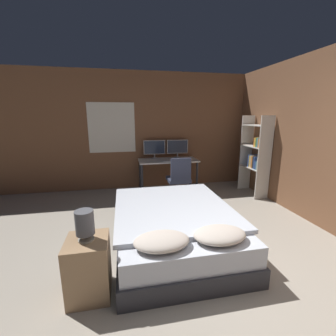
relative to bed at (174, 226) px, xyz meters
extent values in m
plane|color=#9E9384|center=(0.37, -1.27, -0.26)|extent=(20.00, 20.00, 0.00)
cube|color=brown|center=(0.37, 2.67, 1.09)|extent=(12.00, 0.06, 2.70)
cube|color=silver|center=(-0.86, 2.63, 1.19)|extent=(1.04, 0.01, 1.12)
cube|color=black|center=(-0.86, 2.64, 1.19)|extent=(0.96, 0.01, 1.04)
cube|color=brown|center=(2.38, 0.23, 1.09)|extent=(0.06, 12.00, 2.70)
cube|color=#2D2D33|center=(0.00, 0.02, -0.15)|extent=(1.50, 2.05, 0.22)
cube|color=silver|center=(0.00, 0.02, 0.08)|extent=(1.44, 1.99, 0.24)
cube|color=silver|center=(0.00, 0.14, 0.23)|extent=(1.54, 1.72, 0.05)
ellipsoid|color=beige|center=(-0.30, -0.76, 0.27)|extent=(0.55, 0.38, 0.13)
ellipsoid|color=beige|center=(0.30, -0.76, 0.27)|extent=(0.55, 0.38, 0.13)
cube|color=#997551|center=(-1.00, -0.70, 0.04)|extent=(0.39, 0.41, 0.59)
cylinder|color=gray|center=(-1.00, -0.70, 0.34)|extent=(0.15, 0.15, 0.01)
cylinder|color=gray|center=(-1.00, -0.70, 0.37)|extent=(0.02, 0.02, 0.05)
cylinder|color=#4C4C51|center=(-1.00, -0.70, 0.51)|extent=(0.17, 0.17, 0.23)
cube|color=beige|center=(0.37, 2.29, 0.45)|extent=(1.35, 0.63, 0.03)
cylinder|color=#2D2D33|center=(-0.26, 2.02, 0.09)|extent=(0.05, 0.05, 0.70)
cylinder|color=#2D2D33|center=(1.00, 2.02, 0.09)|extent=(0.05, 0.05, 0.70)
cylinder|color=#2D2D33|center=(-0.26, 2.55, 0.09)|extent=(0.05, 0.05, 0.70)
cylinder|color=#2D2D33|center=(1.00, 2.55, 0.09)|extent=(0.05, 0.05, 0.70)
cylinder|color=#B7B7BC|center=(0.09, 2.50, 0.47)|extent=(0.16, 0.16, 0.01)
cylinder|color=#B7B7BC|center=(0.09, 2.50, 0.52)|extent=(0.03, 0.03, 0.09)
cube|color=#B7B7BC|center=(0.09, 2.50, 0.73)|extent=(0.51, 0.03, 0.33)
cube|color=#232D42|center=(0.09, 2.49, 0.73)|extent=(0.48, 0.00, 0.30)
cylinder|color=#B7B7BC|center=(0.65, 2.50, 0.47)|extent=(0.16, 0.16, 0.01)
cylinder|color=#B7B7BC|center=(0.65, 2.50, 0.52)|extent=(0.03, 0.03, 0.09)
cube|color=#B7B7BC|center=(0.65, 2.50, 0.73)|extent=(0.51, 0.03, 0.33)
cube|color=#232D42|center=(0.65, 2.49, 0.73)|extent=(0.48, 0.00, 0.30)
cube|color=#B7B7BC|center=(0.37, 2.08, 0.48)|extent=(0.37, 0.13, 0.02)
ellipsoid|color=#B7B7BC|center=(0.65, 2.08, 0.49)|extent=(0.07, 0.05, 0.04)
cylinder|color=black|center=(0.46, 1.63, -0.24)|extent=(0.52, 0.52, 0.04)
cylinder|color=gray|center=(0.46, 1.63, -0.04)|extent=(0.05, 0.05, 0.36)
cube|color=#33384C|center=(0.46, 1.63, 0.18)|extent=(0.45, 0.45, 0.07)
cube|color=#33384C|center=(0.46, 1.43, 0.43)|extent=(0.40, 0.05, 0.44)
cube|color=beige|center=(2.18, 1.31, 0.60)|extent=(0.30, 0.02, 1.72)
cube|color=beige|center=(2.18, 2.02, 0.60)|extent=(0.30, 0.02, 1.72)
cube|color=beige|center=(2.18, 1.66, 0.34)|extent=(0.30, 0.69, 0.02)
cube|color=beige|center=(2.18, 1.66, 0.81)|extent=(0.30, 0.69, 0.02)
cube|color=beige|center=(2.18, 1.66, 1.26)|extent=(0.30, 0.69, 0.02)
cube|color=#BCB29E|center=(2.18, 1.35, 0.48)|extent=(0.25, 0.04, 0.25)
cube|color=teal|center=(2.18, 1.39, 0.44)|extent=(0.25, 0.03, 0.18)
cube|color=#2D4784|center=(2.18, 1.44, 0.45)|extent=(0.25, 0.03, 0.19)
cube|color=#2D4784|center=(2.18, 1.48, 0.48)|extent=(0.25, 0.03, 0.26)
cube|color=#28282D|center=(2.18, 1.52, 0.49)|extent=(0.25, 0.04, 0.27)
cube|color=orange|center=(2.18, 1.57, 0.48)|extent=(0.25, 0.04, 0.25)
cube|color=#BCB29E|center=(2.18, 1.62, 0.49)|extent=(0.25, 0.03, 0.27)
cube|color=gold|center=(2.18, 1.65, 0.48)|extent=(0.25, 0.02, 0.26)
cube|color=#2D4784|center=(2.18, 1.70, 0.49)|extent=(0.25, 0.04, 0.27)
cube|color=orange|center=(2.18, 1.34, 0.92)|extent=(0.25, 0.03, 0.20)
cube|color=orange|center=(2.18, 1.38, 0.91)|extent=(0.25, 0.03, 0.18)
cube|color=teal|center=(2.18, 1.42, 0.92)|extent=(0.25, 0.04, 0.20)
cube|color=#337042|center=(2.18, 1.46, 0.91)|extent=(0.25, 0.03, 0.19)
cube|color=gold|center=(2.18, 1.50, 0.92)|extent=(0.25, 0.03, 0.19)
cube|color=orange|center=(2.18, 1.54, 0.92)|extent=(0.25, 0.03, 0.19)
camera|label=1|loc=(-0.63, -2.69, 1.45)|focal=24.00mm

